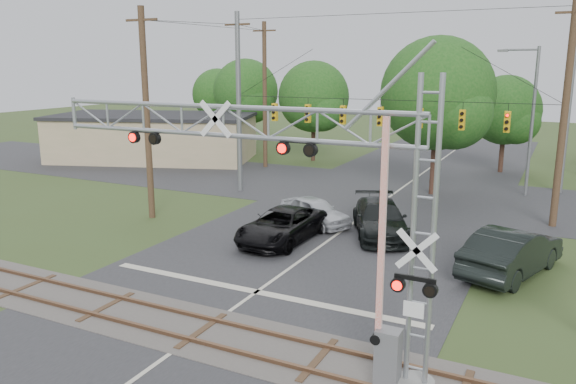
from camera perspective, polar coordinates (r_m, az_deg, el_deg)
The scene contains 14 objects.
ground at distance 17.06m, azimuth -12.77°, elevation -16.41°, with size 160.00×160.00×0.00m, color #384821.
road_main at distance 24.86m, azimuth 1.97°, elevation -6.52°, with size 14.00×90.00×0.02m, color #292A2C.
road_cross at distance 37.57m, azimuth 10.89°, elevation -0.06°, with size 90.00×12.00×0.02m, color #292A2C.
railroad_track at distance 18.43m, azimuth -8.75°, elevation -13.77°, with size 90.00×3.20×0.17m.
crossing_gantry at distance 14.81m, azimuth 0.46°, elevation 0.12°, with size 11.87×1.03×8.06m.
traffic_signal_span at distance 32.67m, azimuth 10.87°, elevation 8.08°, with size 19.34×0.36×11.50m.
pickup_black at distance 26.65m, azimuth -0.64°, elevation -3.43°, with size 2.60×5.64×1.57m, color black.
car_dark at distance 27.92m, azimuth 9.35°, elevation -2.71°, with size 2.37×5.84×1.69m, color black.
sedan_silver at distance 29.43m, azimuth 2.74°, elevation -1.96°, with size 1.75×4.34×1.48m, color #B3B6BC.
suv_dark at distance 24.23m, azimuth 21.79°, elevation -5.63°, with size 2.02×5.79×1.91m, color black.
commercial_building at distance 51.17m, azimuth -13.45°, elevation 5.47°, with size 19.07×13.91×4.00m.
streetlight at distance 38.50m, azimuth 23.34°, elevation 7.30°, with size 2.49×0.26×9.35m.
utility_poles at distance 34.63m, azimuth 14.25°, elevation 8.93°, with size 25.55×29.96×13.40m.
treeline at distance 46.61m, azimuth 11.27°, elevation 9.23°, with size 52.36×22.44×10.03m.
Camera 1 is at (9.71, -11.35, 8.24)m, focal length 35.00 mm.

